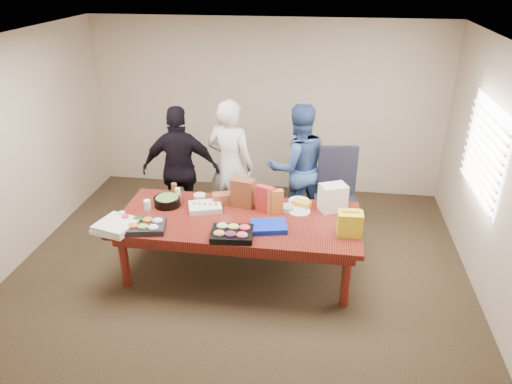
% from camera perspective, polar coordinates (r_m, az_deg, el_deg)
% --- Properties ---
extents(floor, '(5.50, 5.00, 0.02)m').
position_cam_1_polar(floor, '(5.96, -1.99, -9.50)').
color(floor, '#47301E').
rests_on(floor, ground).
extents(ceiling, '(5.50, 5.00, 0.02)m').
position_cam_1_polar(ceiling, '(4.91, -2.49, 17.31)').
color(ceiling, white).
rests_on(ceiling, wall_back).
extents(wall_back, '(5.50, 0.04, 2.70)m').
position_cam_1_polar(wall_back, '(7.62, 1.20, 9.98)').
color(wall_back, beige).
rests_on(wall_back, floor).
extents(wall_front, '(5.50, 0.04, 2.70)m').
position_cam_1_polar(wall_front, '(3.22, -10.47, -15.18)').
color(wall_front, beige).
rests_on(wall_front, floor).
extents(wall_left, '(0.04, 5.00, 2.70)m').
position_cam_1_polar(wall_left, '(6.37, -27.42, 3.71)').
color(wall_left, beige).
rests_on(wall_left, floor).
extents(wall_right, '(0.04, 5.00, 2.70)m').
position_cam_1_polar(wall_right, '(5.53, 27.07, 0.67)').
color(wall_right, beige).
rests_on(wall_right, floor).
extents(window_panel, '(0.03, 1.40, 1.10)m').
position_cam_1_polar(window_panel, '(6.00, 25.50, 4.42)').
color(window_panel, white).
rests_on(window_panel, wall_right).
extents(window_blinds, '(0.04, 1.36, 1.00)m').
position_cam_1_polar(window_blinds, '(5.99, 25.13, 4.45)').
color(window_blinds, beige).
rests_on(window_blinds, wall_right).
extents(conference_table, '(2.80, 1.20, 0.75)m').
position_cam_1_polar(conference_table, '(5.75, -2.05, -6.37)').
color(conference_table, '#4C1C0F').
rests_on(conference_table, floor).
extents(office_chair, '(0.69, 0.69, 1.21)m').
position_cam_1_polar(office_chair, '(6.35, 9.43, -1.01)').
color(office_chair, black).
rests_on(office_chair, floor).
extents(person_center, '(0.76, 0.60, 1.84)m').
position_cam_1_polar(person_center, '(6.53, -3.05, 3.16)').
color(person_center, beige).
rests_on(person_center, floor).
extents(person_right, '(1.05, 0.94, 1.77)m').
position_cam_1_polar(person_right, '(6.58, 4.97, 2.96)').
color(person_right, '#314D80').
rests_on(person_right, floor).
extents(person_left, '(1.08, 0.55, 1.77)m').
position_cam_1_polar(person_left, '(6.55, -8.90, 2.60)').
color(person_left, black).
rests_on(person_left, floor).
extents(veggie_tray, '(0.49, 0.41, 0.06)m').
position_cam_1_polar(veggie_tray, '(5.45, -12.96, -4.02)').
color(veggie_tray, black).
rests_on(veggie_tray, conference_table).
extents(fruit_tray, '(0.48, 0.39, 0.07)m').
position_cam_1_polar(fruit_tray, '(5.18, -2.85, -5.00)').
color(fruit_tray, black).
rests_on(fruit_tray, conference_table).
extents(sheet_cake, '(0.45, 0.39, 0.07)m').
position_cam_1_polar(sheet_cake, '(5.75, -6.06, -1.78)').
color(sheet_cake, white).
rests_on(sheet_cake, conference_table).
extents(salad_bowl, '(0.35, 0.35, 0.10)m').
position_cam_1_polar(salad_bowl, '(5.91, -10.48, -1.08)').
color(salad_bowl, black).
rests_on(salad_bowl, conference_table).
extents(chip_bag_blue, '(0.45, 0.37, 0.06)m').
position_cam_1_polar(chip_bag_blue, '(5.33, 1.51, -4.10)').
color(chip_bag_blue, '#0C28C1').
rests_on(chip_bag_blue, conference_table).
extents(chip_bag_red, '(0.23, 0.17, 0.32)m').
position_cam_1_polar(chip_bag_red, '(5.64, 1.10, -0.81)').
color(chip_bag_red, red).
rests_on(chip_bag_red, conference_table).
extents(chip_bag_yellow, '(0.19, 0.09, 0.28)m').
position_cam_1_polar(chip_bag_yellow, '(5.29, 11.04, -3.45)').
color(chip_bag_yellow, yellow).
rests_on(chip_bag_yellow, conference_table).
extents(chip_bag_orange, '(0.20, 0.14, 0.29)m').
position_cam_1_polar(chip_bag_orange, '(5.61, 2.27, -1.12)').
color(chip_bag_orange, orange).
rests_on(chip_bag_orange, conference_table).
extents(mayo_jar, '(0.12, 0.12, 0.14)m').
position_cam_1_polar(mayo_jar, '(5.91, -1.38, -0.44)').
color(mayo_jar, silver).
rests_on(mayo_jar, conference_table).
extents(mustard_bottle, '(0.07, 0.07, 0.17)m').
position_cam_1_polar(mustard_bottle, '(5.74, 1.91, -1.12)').
color(mustard_bottle, yellow).
rests_on(mustard_bottle, conference_table).
extents(dressing_bottle, '(0.08, 0.08, 0.22)m').
position_cam_1_polar(dressing_bottle, '(6.01, -9.66, 0.06)').
color(dressing_bottle, brown).
rests_on(dressing_bottle, conference_table).
extents(ranch_bottle, '(0.06, 0.06, 0.19)m').
position_cam_1_polar(ranch_bottle, '(5.95, -9.23, -0.37)').
color(ranch_bottle, silver).
rests_on(ranch_bottle, conference_table).
extents(banana_bunch, '(0.25, 0.20, 0.07)m').
position_cam_1_polar(banana_bunch, '(5.82, 5.41, -1.39)').
color(banana_bunch, '#FAAC2B').
rests_on(banana_bunch, conference_table).
extents(bread_loaf, '(0.36, 0.25, 0.13)m').
position_cam_1_polar(bread_loaf, '(5.87, -3.52, -0.74)').
color(bread_loaf, brown).
rests_on(bread_loaf, conference_table).
extents(kraft_bag, '(0.29, 0.21, 0.35)m').
position_cam_1_polar(kraft_bag, '(5.75, -1.57, -0.08)').
color(kraft_bag, brown).
rests_on(kraft_bag, conference_table).
extents(red_cup, '(0.10, 0.10, 0.11)m').
position_cam_1_polar(red_cup, '(5.60, -15.19, -3.22)').
color(red_cup, '#D02445').
rests_on(red_cup, conference_table).
extents(clear_cup_a, '(0.09, 0.09, 0.11)m').
position_cam_1_polar(clear_cup_a, '(5.68, -15.60, -2.81)').
color(clear_cup_a, silver).
rests_on(clear_cup_a, conference_table).
extents(clear_cup_b, '(0.09, 0.09, 0.12)m').
position_cam_1_polar(clear_cup_b, '(5.86, -12.77, -1.50)').
color(clear_cup_b, white).
rests_on(clear_cup_b, conference_table).
extents(pizza_box_lower, '(0.47, 0.47, 0.05)m').
position_cam_1_polar(pizza_box_lower, '(5.54, -16.34, -4.05)').
color(pizza_box_lower, white).
rests_on(pizza_box_lower, conference_table).
extents(pizza_box_upper, '(0.49, 0.49, 0.05)m').
position_cam_1_polar(pizza_box_upper, '(5.51, -16.22, -3.66)').
color(pizza_box_upper, white).
rests_on(pizza_box_upper, pizza_box_lower).
extents(plate_a, '(0.34, 0.34, 0.02)m').
position_cam_1_polar(plate_a, '(5.71, 5.11, -2.27)').
color(plate_a, silver).
rests_on(plate_a, conference_table).
extents(plate_b, '(0.29, 0.29, 0.02)m').
position_cam_1_polar(plate_b, '(5.94, 5.13, -1.07)').
color(plate_b, white).
rests_on(plate_b, conference_table).
extents(dip_bowl_a, '(0.19, 0.19, 0.06)m').
position_cam_1_polar(dip_bowl_a, '(5.71, 3.67, -1.93)').
color(dip_bowl_a, '#CAB197').
rests_on(dip_bowl_a, conference_table).
extents(dip_bowl_b, '(0.17, 0.17, 0.06)m').
position_cam_1_polar(dip_bowl_b, '(6.01, -6.70, -0.56)').
color(dip_bowl_b, beige).
rests_on(dip_bowl_b, conference_table).
extents(grocery_bag_white, '(0.36, 0.32, 0.32)m').
position_cam_1_polar(grocery_bag_white, '(5.73, 9.11, -0.65)').
color(grocery_bag_white, white).
rests_on(grocery_bag_white, conference_table).
extents(grocery_bag_yellow, '(0.27, 0.19, 0.27)m').
position_cam_1_polar(grocery_bag_yellow, '(5.27, 11.08, -3.70)').
color(grocery_bag_yellow, yellow).
rests_on(grocery_bag_yellow, conference_table).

